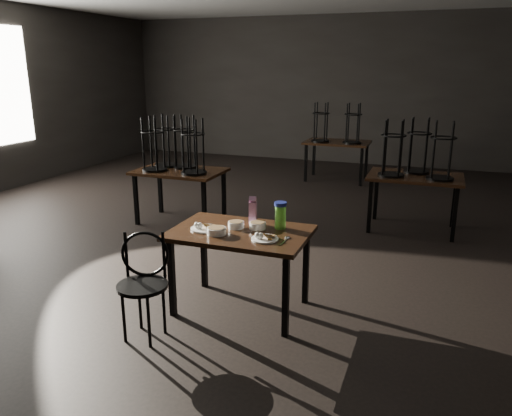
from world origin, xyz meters
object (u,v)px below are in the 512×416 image
at_px(water_bottle, 280,215).
at_px(bentwood_chair, 144,276).
at_px(juice_carton, 253,211).
at_px(main_table, 240,239).

bearing_deg(water_bottle, bentwood_chair, -135.59).
distance_m(juice_carton, water_bottle, 0.27).
height_order(main_table, water_bottle, water_bottle).
distance_m(main_table, juice_carton, 0.30).
height_order(juice_carton, water_bottle, juice_carton).
xyz_separation_m(juice_carton, bentwood_chair, (-0.61, -0.90, -0.36)).
bearing_deg(main_table, juice_carton, 81.20).
bearing_deg(juice_carton, bentwood_chair, -124.05).
bearing_deg(juice_carton, water_bottle, -7.49).
bearing_deg(water_bottle, main_table, -148.56).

